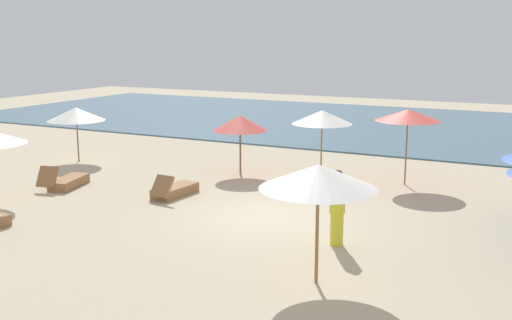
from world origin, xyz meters
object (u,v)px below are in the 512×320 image
at_px(umbrella_3, 76,114).
at_px(umbrella_8, 318,177).
at_px(umbrella_1, 240,123).
at_px(lounger_1, 67,182).
at_px(person_1, 337,207).
at_px(umbrella_4, 408,115).
at_px(umbrella_2, 322,117).
at_px(lounger_0, 174,190).

distance_m(umbrella_3, umbrella_8, 13.48).
height_order(umbrella_1, umbrella_3, umbrella_3).
bearing_deg(lounger_1, umbrella_1, 45.79).
height_order(umbrella_3, person_1, umbrella_3).
distance_m(umbrella_4, umbrella_8, 8.36).
bearing_deg(umbrella_8, umbrella_3, 150.81).
xyz_separation_m(umbrella_1, umbrella_2, (2.35, 1.22, 0.19)).
distance_m(umbrella_2, umbrella_8, 9.14).
bearing_deg(lounger_0, person_1, -18.57).
height_order(umbrella_2, umbrella_3, umbrella_2).
bearing_deg(person_1, umbrella_8, -80.30).
distance_m(umbrella_4, lounger_0, 7.30).
xyz_separation_m(umbrella_3, lounger_0, (5.87, -2.56, -1.55)).
distance_m(umbrella_1, umbrella_3, 6.28).
xyz_separation_m(umbrella_1, umbrella_3, (-6.23, -0.78, 0.02)).
bearing_deg(umbrella_8, umbrella_1, 126.94).
bearing_deg(umbrella_1, umbrella_3, -172.85).
xyz_separation_m(umbrella_2, umbrella_8, (3.17, -8.57, 0.12)).
distance_m(umbrella_3, lounger_0, 6.59).
relative_size(umbrella_1, umbrella_2, 0.92).
bearing_deg(umbrella_4, lounger_0, -141.89).
bearing_deg(umbrella_2, umbrella_4, -4.41).
bearing_deg(person_1, umbrella_4, 89.87).
height_order(umbrella_2, person_1, umbrella_2).
bearing_deg(lounger_0, umbrella_1, 83.85).
xyz_separation_m(umbrella_8, lounger_0, (-5.89, 4.01, -1.84)).
bearing_deg(umbrella_3, lounger_1, -52.44).
height_order(umbrella_3, umbrella_4, umbrella_4).
relative_size(umbrella_3, lounger_1, 1.17).
relative_size(umbrella_1, person_1, 1.16).
xyz_separation_m(umbrella_1, umbrella_4, (5.17, 1.00, 0.44)).
height_order(lounger_1, person_1, person_1).
relative_size(umbrella_2, umbrella_8, 0.94).
relative_size(umbrella_4, lounger_0, 1.35).
height_order(umbrella_2, lounger_0, umbrella_2).
height_order(umbrella_3, lounger_0, umbrella_3).
bearing_deg(umbrella_1, umbrella_2, 27.38).
xyz_separation_m(umbrella_4, lounger_1, (-8.99, -4.93, -1.97)).
height_order(umbrella_2, lounger_1, umbrella_2).
bearing_deg(umbrella_1, lounger_0, -96.15).
distance_m(umbrella_3, person_1, 12.25).
bearing_deg(umbrella_4, umbrella_1, -169.04).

